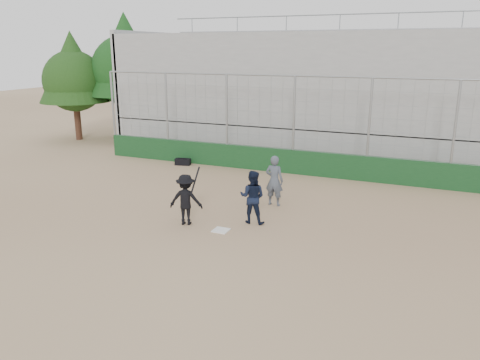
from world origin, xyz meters
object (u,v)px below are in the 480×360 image
at_px(batter_at_plate, 186,200).
at_px(equipment_bag, 183,162).
at_px(umpire, 274,183).
at_px(catcher_crouched, 252,206).

relative_size(batter_at_plate, equipment_bag, 2.32).
relative_size(batter_at_plate, umpire, 1.11).
relative_size(umpire, equipment_bag, 2.09).
height_order(batter_at_plate, catcher_crouched, batter_at_plate).
bearing_deg(umpire, catcher_crouched, 91.70).
xyz_separation_m(batter_at_plate, umpire, (1.83, 2.67, 0.00)).
height_order(batter_at_plate, equipment_bag, batter_at_plate).
bearing_deg(umpire, equipment_bag, -30.09).
bearing_deg(catcher_crouched, equipment_bag, 135.03).
relative_size(batter_at_plate, catcher_crouched, 1.54).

